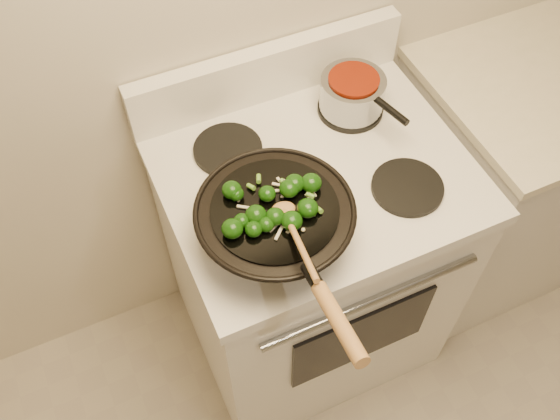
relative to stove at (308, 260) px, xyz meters
name	(u,v)px	position (x,y,z in m)	size (l,w,h in m)	color
stove	(308,260)	(0.00, 0.00, 0.00)	(0.78, 0.67, 1.08)	white
counter_unit	(521,170)	(0.84, 0.03, -0.01)	(0.79, 0.62, 0.91)	silver
wok	(276,223)	(-0.18, -0.16, 0.52)	(0.36, 0.60, 0.21)	black
stirfry	(273,205)	(-0.18, -0.15, 0.59)	(0.25, 0.18, 0.04)	#103708
wooden_spoon	(292,228)	(-0.18, -0.23, 0.60)	(0.07, 0.25, 0.07)	#AA7943
saucepan	(353,93)	(0.18, 0.15, 0.51)	(0.17, 0.28, 0.10)	gray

